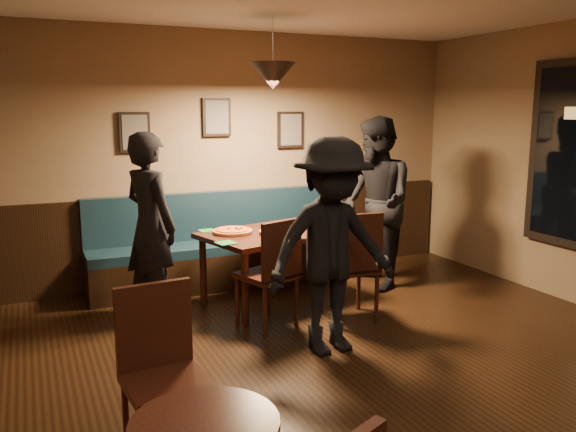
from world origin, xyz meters
The scene contains 23 objects.
floor centered at (0.00, 0.00, 0.00)m, with size 7.00×7.00×0.00m, color black.
wall_back centered at (0.00, 3.50, 1.40)m, with size 6.00×6.00×0.00m, color #8C704F.
wainscot centered at (0.00, 3.47, 0.50)m, with size 5.88×0.06×1.00m, color black.
booth_bench centered at (0.00, 3.20, 0.50)m, with size 3.00×0.60×1.00m, color #0F232D, non-canonical shape.
picture_left centered at (-0.90, 3.47, 1.70)m, with size 0.32×0.04×0.42m, color black.
picture_center centered at (0.00, 3.47, 1.85)m, with size 0.32×0.04×0.42m, color black.
picture_right centered at (0.90, 3.47, 1.70)m, with size 0.32×0.04×0.42m, color black.
pendant_lamp centered at (0.24, 2.42, 2.25)m, with size 0.44×0.44×0.25m, color black.
dining_table centered at (0.24, 2.42, 0.37)m, with size 1.38×0.88×0.74m, color black.
chair_near_left centered at (-0.08, 1.83, 0.50)m, with size 0.44×0.44×1.00m, color black, non-canonical shape.
chair_near_right centered at (0.69, 1.70, 0.52)m, with size 0.46×0.46×1.03m, color black, non-canonical shape.
diner_left centered at (-0.95, 2.53, 0.87)m, with size 0.63×0.42×1.74m, color black.
diner_right centered at (1.46, 2.46, 0.94)m, with size 0.91×0.71×1.87m, color black.
diner_front centered at (0.19, 1.11, 0.87)m, with size 1.12×0.64×1.73m, color black.
pizza_a centered at (-0.17, 2.49, 0.76)m, with size 0.39×0.39×0.04m, color gold.
pizza_b centered at (0.24, 2.29, 0.76)m, with size 0.38×0.38×0.04m, color orange.
pizza_c centered at (0.65, 2.53, 0.76)m, with size 0.36×0.36×0.04m, color orange.
soda_glass centered at (0.88, 2.15, 0.82)m, with size 0.07×0.07×0.16m, color black.
tabasco_bottle centered at (0.73, 2.38, 0.80)m, with size 0.03×0.03×0.12m, color #A32405.
napkin_a centered at (-0.36, 2.71, 0.74)m, with size 0.15×0.15×0.01m, color #1F7723.
napkin_b centered at (-0.36, 2.11, 0.74)m, with size 0.17×0.17×0.01m, color #207A31.
cutlery_set centered at (0.22, 2.00, 0.74)m, with size 0.02×0.20×0.00m, color silver.
cafe_chair_far centered at (-1.36, 0.13, 0.49)m, with size 0.44×0.44×0.98m, color black, non-canonical shape.
Camera 1 is at (-1.97, -2.84, 1.94)m, focal length 36.42 mm.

